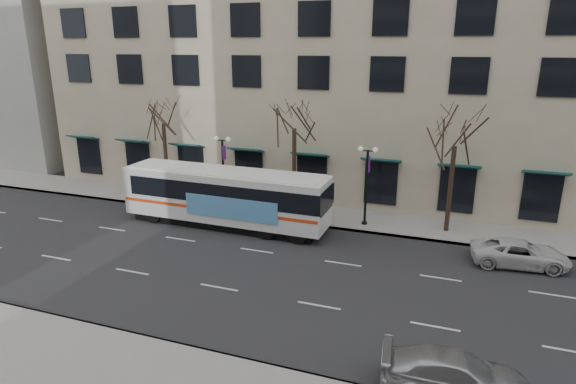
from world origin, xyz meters
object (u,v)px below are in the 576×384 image
at_px(tree_far_mid, 294,114).
at_px(city_bus, 227,196).
at_px(lamp_post_right, 367,182).
at_px(tree_far_right, 456,130).
at_px(lamp_post_left, 223,169).
at_px(silver_car, 456,375).
at_px(white_pickup, 520,253).
at_px(tree_far_left, 162,110).

relative_size(tree_far_mid, city_bus, 0.63).
bearing_deg(city_bus, lamp_post_right, 19.19).
distance_m(tree_far_right, lamp_post_left, 15.40).
height_order(tree_far_mid, tree_far_right, tree_far_mid).
height_order(lamp_post_right, silver_car, lamp_post_right).
xyz_separation_m(tree_far_right, lamp_post_left, (-14.99, -0.60, -3.48)).
relative_size(lamp_post_left, white_pickup, 1.06).
xyz_separation_m(city_bus, silver_car, (14.23, -11.62, -1.28)).
height_order(city_bus, white_pickup, city_bus).
bearing_deg(tree_far_mid, lamp_post_left, -173.15).
height_order(lamp_post_left, lamp_post_right, same).
bearing_deg(tree_far_left, tree_far_right, 0.00).
bearing_deg(tree_far_right, lamp_post_right, -173.15).
xyz_separation_m(lamp_post_left, lamp_post_right, (10.00, 0.00, 0.00)).
distance_m(tree_far_left, lamp_post_left, 6.29).
xyz_separation_m(tree_far_mid, lamp_post_left, (-4.99, -0.60, -3.96)).
bearing_deg(lamp_post_right, silver_car, -67.93).
bearing_deg(lamp_post_left, city_bus, -59.98).
xyz_separation_m(lamp_post_left, city_bus, (1.61, -2.78, -0.95)).
relative_size(tree_far_left, lamp_post_right, 1.60).
bearing_deg(white_pickup, lamp_post_left, 74.86).
bearing_deg(silver_car, lamp_post_right, 15.91).
bearing_deg(tree_far_right, tree_far_mid, 180.00).
bearing_deg(tree_far_mid, silver_car, -54.13).
height_order(lamp_post_left, silver_car, lamp_post_left).
relative_size(tree_far_left, city_bus, 0.62).
xyz_separation_m(tree_far_right, lamp_post_right, (-4.99, -0.60, -3.48)).
bearing_deg(white_pickup, lamp_post_right, 65.23).
bearing_deg(tree_far_mid, lamp_post_right, -6.83).
distance_m(tree_far_right, city_bus, 14.50).
bearing_deg(lamp_post_left, lamp_post_right, 0.00).
distance_m(tree_far_right, silver_car, 16.07).
bearing_deg(city_bus, white_pickup, 0.25).
xyz_separation_m(tree_far_left, city_bus, (6.62, -3.38, -4.71)).
height_order(tree_far_right, city_bus, tree_far_right).
relative_size(tree_far_left, tree_far_right, 1.03).
distance_m(lamp_post_left, silver_car, 21.52).
bearing_deg(tree_far_left, lamp_post_left, -6.83).
bearing_deg(lamp_post_left, tree_far_mid, 6.85).
relative_size(tree_far_mid, silver_car, 1.74).
xyz_separation_m(tree_far_right, city_bus, (-13.38, -3.38, -4.43)).
bearing_deg(lamp_post_left, tree_far_left, 173.17).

